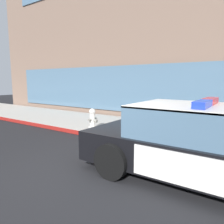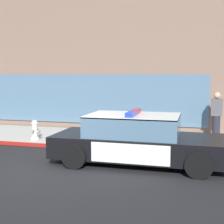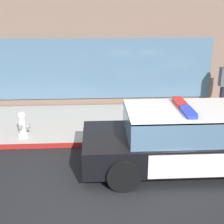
{
  "view_description": "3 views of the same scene",
  "coord_description": "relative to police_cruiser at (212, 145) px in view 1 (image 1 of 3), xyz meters",
  "views": [
    {
      "loc": [
        2.75,
        -2.71,
        1.82
      ],
      "look_at": [
        -0.5,
        2.04,
        0.97
      ],
      "focal_mm": 34.07,
      "sensor_mm": 36.0,
      "label": 1
    },
    {
      "loc": [
        3.73,
        -7.35,
        2.48
      ],
      "look_at": [
        1.27,
        1.84,
        1.37
      ],
      "focal_mm": 51.26,
      "sensor_mm": 36.0,
      "label": 2
    },
    {
      "loc": [
        0.08,
        -5.0,
        3.52
      ],
      "look_at": [
        0.49,
        2.07,
        1.09
      ],
      "focal_mm": 49.64,
      "sensor_mm": 36.0,
      "label": 3
    }
  ],
  "objects": [
    {
      "name": "police_cruiser",
      "position": [
        0.0,
        0.0,
        0.0
      ],
      "size": [
        4.84,
        2.1,
        1.49
      ],
      "rotation": [
        0.0,
        0.0,
        0.0
      ],
      "color": "black",
      "rests_on": "ground"
    },
    {
      "name": "ground",
      "position": [
        -2.16,
        -1.32,
        -0.68
      ],
      "size": [
        48.0,
        48.0,
        0.0
      ],
      "primitive_type": "plane",
      "color": "black"
    },
    {
      "name": "sidewalk",
      "position": [
        -2.16,
        2.72,
        -0.6
      ],
      "size": [
        48.0,
        3.22,
        0.15
      ],
      "primitive_type": "cube",
      "color": "#B2ADA3",
      "rests_on": "ground"
    },
    {
      "name": "storefront_building",
      "position": [
        -2.13,
        9.07,
        4.13
      ],
      "size": [
        23.15,
        9.46,
        9.62
      ],
      "color": "#7A6051",
      "rests_on": "ground"
    },
    {
      "name": "fire_hydrant",
      "position": [
        -4.03,
        1.52,
        -0.18
      ],
      "size": [
        0.34,
        0.39,
        0.73
      ],
      "color": "silver",
      "rests_on": "sidewalk"
    },
    {
      "name": "curb_red_paint",
      "position": [
        -2.16,
        1.09,
        -0.6
      ],
      "size": [
        28.8,
        0.04,
        0.14
      ],
      "primitive_type": "cube",
      "color": "maroon",
      "rests_on": "ground"
    }
  ]
}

